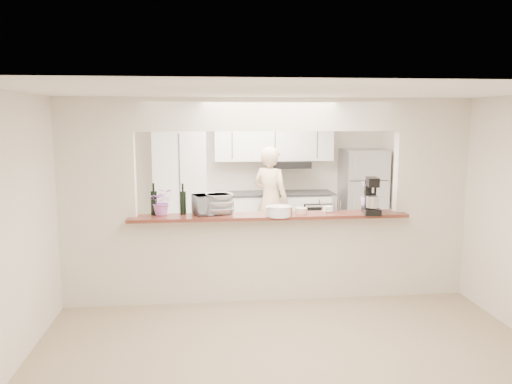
{
  "coord_description": "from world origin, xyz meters",
  "views": [
    {
      "loc": [
        -0.78,
        -5.99,
        2.27
      ],
      "look_at": [
        -0.13,
        0.3,
        1.32
      ],
      "focal_mm": 35.0,
      "sensor_mm": 36.0,
      "label": 1
    }
  ],
  "objects": [
    {
      "name": "utensil_caddy",
      "position": [
        0.8,
        0.05,
        1.18
      ],
      "size": [
        0.24,
        0.17,
        0.21
      ],
      "color": "silver",
      "rests_on": "bar_counter"
    },
    {
      "name": "stand_mixer",
      "position": [
        1.25,
        -0.13,
        1.29
      ],
      "size": [
        0.24,
        0.33,
        0.45
      ],
      "color": "black",
      "rests_on": "bar_counter"
    },
    {
      "name": "flower_left",
      "position": [
        -1.3,
        0.05,
        1.25
      ],
      "size": [
        0.3,
        0.27,
        0.33
      ],
      "primitive_type": "imported",
      "rotation": [
        0.0,
        0.0,
        0.03
      ],
      "color": "#CF6DC2",
      "rests_on": "bar_counter"
    },
    {
      "name": "refrigerator",
      "position": [
        2.05,
        2.65,
        0.85
      ],
      "size": [
        0.75,
        0.7,
        1.7
      ],
      "primitive_type": "cube",
      "color": "#9E9EA3",
      "rests_on": "floor"
    },
    {
      "name": "plate_stack_b",
      "position": [
        0.1,
        -0.14,
        1.14
      ],
      "size": [
        0.31,
        0.31,
        0.11
      ],
      "color": "white",
      "rests_on": "bar_counter"
    },
    {
      "name": "wine_bottle_a",
      "position": [
        -1.05,
        0.07,
        1.24
      ],
      "size": [
        0.08,
        0.08,
        0.38
      ],
      "color": "black",
      "rests_on": "bar_counter"
    },
    {
      "name": "plate_stack_a",
      "position": [
        0.1,
        -0.19,
        1.15
      ],
      "size": [
        0.27,
        0.27,
        0.13
      ],
      "color": "white",
      "rests_on": "bar_counter"
    },
    {
      "name": "serving_bowls",
      "position": [
        -0.61,
        0.05,
        1.21
      ],
      "size": [
        0.4,
        0.4,
        0.25
      ],
      "primitive_type": "imported",
      "rotation": [
        0.0,
        0.0,
        0.21
      ],
      "color": "silver",
      "rests_on": "bar_counter"
    },
    {
      "name": "wine_bottle_b",
      "position": [
        -1.4,
        0.07,
        1.24
      ],
      "size": [
        0.08,
        0.08,
        0.39
      ],
      "color": "black",
      "rests_on": "bar_counter"
    },
    {
      "name": "bar_counter",
      "position": [
        0.0,
        -0.0,
        0.58
      ],
      "size": [
        3.4,
        0.38,
        1.09
      ],
      "color": "beige",
      "rests_on": "floor"
    },
    {
      "name": "kitchen_cabinets",
      "position": [
        -0.19,
        2.72,
        0.97
      ],
      "size": [
        3.15,
        0.62,
        2.25
      ],
      "color": "silver",
      "rests_on": "floor"
    },
    {
      "name": "person",
      "position": [
        0.3,
        2.11,
        0.89
      ],
      "size": [
        0.77,
        0.75,
        1.78
      ],
      "primitive_type": "imported",
      "rotation": [
        0.0,
        0.0,
        2.43
      ],
      "color": "#D0AC87",
      "rests_on": "floor"
    },
    {
      "name": "flower_right",
      "position": [
        1.3,
        0.05,
        1.3
      ],
      "size": [
        0.27,
        0.27,
        0.43
      ],
      "primitive_type": "imported",
      "rotation": [
        0.0,
        0.0,
        -0.15
      ],
      "color": "#BF6ECD",
      "rests_on": "bar_counter"
    },
    {
      "name": "partition",
      "position": [
        0.0,
        0.0,
        1.48
      ],
      "size": [
        5.0,
        0.15,
        2.5
      ],
      "color": "beige",
      "rests_on": "floor"
    },
    {
      "name": "toaster_oven",
      "position": [
        -0.7,
        0.05,
        1.21
      ],
      "size": [
        0.51,
        0.42,
        0.24
      ],
      "primitive_type": "imported",
      "rotation": [
        0.0,
        0.0,
        0.32
      ],
      "color": "#A2A2A6",
      "rests_on": "bar_counter"
    },
    {
      "name": "tan_bowl",
      "position": [
        0.4,
        -0.03,
        1.12
      ],
      "size": [
        0.15,
        0.15,
        0.07
      ],
      "primitive_type": "cylinder",
      "color": "beige",
      "rests_on": "bar_counter"
    },
    {
      "name": "floor",
      "position": [
        0.0,
        0.0,
        0.0
      ],
      "size": [
        6.0,
        6.0,
        0.0
      ],
      "primitive_type": "plane",
      "color": "tan",
      "rests_on": "ground"
    },
    {
      "name": "tile_overlay",
      "position": [
        0.0,
        1.55,
        0.01
      ],
      "size": [
        5.0,
        2.9,
        0.01
      ],
      "primitive_type": "cube",
      "color": "beige",
      "rests_on": "floor"
    },
    {
      "name": "red_bowl",
      "position": [
        0.2,
        -0.03,
        1.13
      ],
      "size": [
        0.17,
        0.17,
        0.08
      ],
      "primitive_type": "cylinder",
      "color": "maroon",
      "rests_on": "bar_counter"
    }
  ]
}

